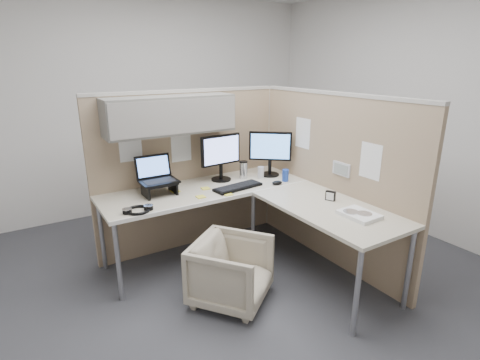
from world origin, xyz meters
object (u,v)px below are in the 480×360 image
monitor_left (221,154)px  keyboard (238,187)px  desk (250,200)px  office_chair (231,268)px

monitor_left → keyboard: size_ratio=0.96×
keyboard → desk: bearing=-101.7°
desk → monitor_left: monitor_left is taller
desk → keyboard: keyboard is taller
desk → office_chair: bearing=-138.9°
desk → monitor_left: 0.63m
monitor_left → office_chair: bearing=-119.1°
desk → keyboard: size_ratio=4.10×
office_chair → monitor_left: monitor_left is taller
office_chair → monitor_left: (0.41, 0.89, 0.71)m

